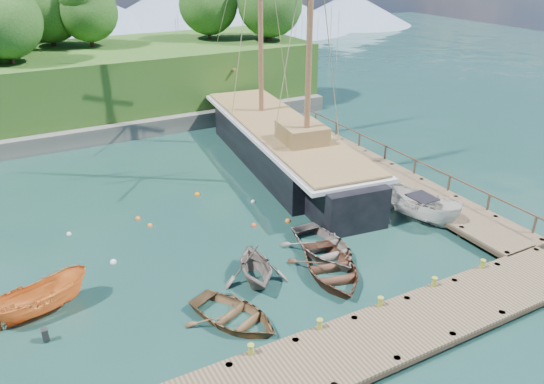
{
  "coord_description": "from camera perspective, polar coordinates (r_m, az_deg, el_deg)",
  "views": [
    {
      "loc": [
        -10.51,
        -18.75,
        14.26
      ],
      "look_at": [
        1.97,
        4.29,
        2.0
      ],
      "focal_mm": 35.0,
      "sensor_mm": 36.0,
      "label": 1
    }
  ],
  "objects": [
    {
      "name": "mooring_buoy_5",
      "position": [
        33.56,
        -8.05,
        -0.34
      ],
      "size": [
        0.35,
        0.35,
        0.35
      ],
      "primitive_type": "sphere",
      "color": "#E86700",
      "rests_on": "ground"
    },
    {
      "name": "bollard_4",
      "position": [
        27.07,
        21.43,
        -8.69
      ],
      "size": [
        0.26,
        0.26,
        0.45
      ],
      "primitive_type": "cylinder",
      "color": "olive",
      "rests_on": "ground"
    },
    {
      "name": "bollard_3",
      "position": [
        25.11,
        16.82,
        -10.78
      ],
      "size": [
        0.26,
        0.26,
        0.45
      ],
      "primitive_type": "cylinder",
      "color": "olive",
      "rests_on": "ground"
    },
    {
      "name": "mooring_buoy_4",
      "position": [
        31.32,
        -14.21,
        -2.85
      ],
      "size": [
        0.33,
        0.33,
        0.33
      ],
      "primitive_type": "sphere",
      "color": "orange",
      "rests_on": "ground"
    },
    {
      "name": "cabin_boat_white",
      "position": [
        31.47,
        15.57,
        -2.88
      ],
      "size": [
        2.99,
        5.23,
        1.9
      ],
      "primitive_type": "imported",
      "rotation": [
        0.0,
        0.0,
        0.24
      ],
      "color": "silver",
      "rests_on": "ground"
    },
    {
      "name": "rowboat_1",
      "position": [
        25.17,
        -1.79,
        -9.45
      ],
      "size": [
        3.79,
        4.15,
        1.87
      ],
      "primitive_type": "imported",
      "rotation": [
        0.0,
        0.0,
        -0.23
      ],
      "color": "#6C625A",
      "rests_on": "ground"
    },
    {
      "name": "motorboat_orange",
      "position": [
        25.18,
        -23.42,
        -11.84
      ],
      "size": [
        4.48,
        2.5,
        1.63
      ],
      "primitive_type": "imported",
      "rotation": [
        0.0,
        0.0,
        1.8
      ],
      "color": "orange",
      "rests_on": "ground"
    },
    {
      "name": "bollard_2",
      "position": [
        23.37,
        11.4,
        -13.11
      ],
      "size": [
        0.26,
        0.26,
        0.45
      ],
      "primitive_type": "cylinder",
      "color": "olive",
      "rests_on": "ground"
    },
    {
      "name": "mooring_buoy_3",
      "position": [
        32.35,
        -2.06,
        -1.1
      ],
      "size": [
        0.28,
        0.28,
        0.28
      ],
      "primitive_type": "sphere",
      "color": "silver",
      "rests_on": "ground"
    },
    {
      "name": "schooner",
      "position": [
        37.8,
        1.05,
        4.82
      ],
      "size": [
        7.82,
        28.62,
        21.2
      ],
      "rotation": [
        0.0,
        0.0,
        -0.12
      ],
      "color": "black",
      "rests_on": "ground"
    },
    {
      "name": "dock_east",
      "position": [
        36.59,
        11.18,
        2.38
      ],
      "size": [
        3.2,
        24.0,
        1.1
      ],
      "color": "#453728",
      "rests_on": "ground"
    },
    {
      "name": "bollard_0",
      "position": [
        20.79,
        -2.25,
        -18.26
      ],
      "size": [
        0.26,
        0.26,
        0.45
      ],
      "primitive_type": "cylinder",
      "color": "olive",
      "rests_on": "ground"
    },
    {
      "name": "mooring_buoy_7",
      "position": [
        30.12,
        1.71,
        -3.19
      ],
      "size": [
        0.33,
        0.33,
        0.33
      ],
      "primitive_type": "sphere",
      "color": "orange",
      "rests_on": "ground"
    },
    {
      "name": "bollard_1",
      "position": [
        21.92,
        5.06,
        -15.64
      ],
      "size": [
        0.26,
        0.26,
        0.45
      ],
      "primitive_type": "cylinder",
      "color": "olive",
      "rests_on": "ground"
    },
    {
      "name": "rowboat_0",
      "position": [
        22.77,
        -4.06,
        -13.77
      ],
      "size": [
        4.5,
        5.08,
        0.87
      ],
      "primitive_type": "imported",
      "rotation": [
        0.0,
        0.0,
        0.44
      ],
      "color": "brown",
      "rests_on": "ground"
    },
    {
      "name": "mooring_buoy_6",
      "position": [
        30.84,
        -20.99,
        -4.3
      ],
      "size": [
        0.28,
        0.28,
        0.28
      ],
      "primitive_type": "sphere",
      "color": "silver",
      "rests_on": "ground"
    },
    {
      "name": "rowboat_3",
      "position": [
        27.28,
        5.6,
        -6.58
      ],
      "size": [
        3.59,
        4.9,
        0.99
      ],
      "primitive_type": "imported",
      "rotation": [
        0.0,
        0.0,
        -0.04
      ],
      "color": "#675E56",
      "rests_on": "ground"
    },
    {
      "name": "mooring_buoy_0",
      "position": [
        27.55,
        -16.69,
        -7.29
      ],
      "size": [
        0.33,
        0.33,
        0.33
      ],
      "primitive_type": "sphere",
      "color": "white",
      "rests_on": "ground"
    },
    {
      "name": "mooring_buoy_1",
      "position": [
        30.41,
        -12.99,
        -3.59
      ],
      "size": [
        0.29,
        0.29,
        0.29
      ],
      "primitive_type": "sphere",
      "color": "orange",
      "rests_on": "ground"
    },
    {
      "name": "ground",
      "position": [
        25.8,
        0.7,
        -8.48
      ],
      "size": [
        160.0,
        160.0,
        0.0
      ],
      "primitive_type": "plane",
      "color": "#14342B",
      "rests_on": "ground"
    },
    {
      "name": "dock_near",
      "position": [
        22.31,
        13.81,
        -14.09
      ],
      "size": [
        20.0,
        3.2,
        1.1
      ],
      "color": "#453728",
      "rests_on": "ground"
    },
    {
      "name": "rowboat_2",
      "position": [
        25.62,
        6.35,
        -8.93
      ],
      "size": [
        4.55,
        5.55,
        1.0
      ],
      "primitive_type": "imported",
      "rotation": [
        0.0,
        0.0,
        -0.25
      ],
      "color": "#4E2F20",
      "rests_on": "ground"
    },
    {
      "name": "distant_ridge",
      "position": [
        90.53,
        -19.79,
        17.41
      ],
      "size": [
        117.0,
        40.0,
        10.0
      ],
      "color": "#728CA5",
      "rests_on": "ground"
    },
    {
      "name": "mooring_buoy_2",
      "position": [
        29.68,
        -1.96,
        -3.66
      ],
      "size": [
        0.31,
        0.31,
        0.31
      ],
      "primitive_type": "sphere",
      "color": "#E9441E",
      "rests_on": "ground"
    }
  ]
}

